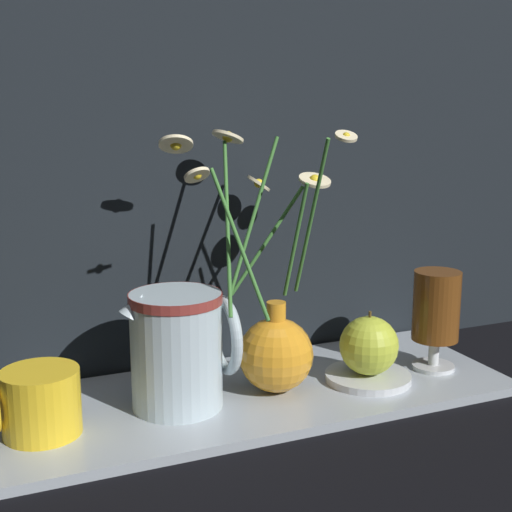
{
  "coord_description": "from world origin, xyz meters",
  "views": [
    {
      "loc": [
        -0.34,
        -0.81,
        0.38
      ],
      "look_at": [
        0.01,
        0.0,
        0.19
      ],
      "focal_mm": 50.0,
      "sensor_mm": 36.0,
      "label": 1
    }
  ],
  "objects_px": {
    "yellow_mug": "(39,403)",
    "ceramic_pitcher": "(179,345)",
    "vase_with_flowers": "(274,342)",
    "tea_glass": "(436,309)",
    "orange_fruit": "(369,346)"
  },
  "relations": [
    {
      "from": "yellow_mug",
      "to": "tea_glass",
      "type": "xyz_separation_m",
      "value": [
        0.54,
        -0.01,
        0.05
      ]
    },
    {
      "from": "vase_with_flowers",
      "to": "orange_fruit",
      "type": "xyz_separation_m",
      "value": [
        0.13,
        -0.02,
        -0.02
      ]
    },
    {
      "from": "ceramic_pitcher",
      "to": "orange_fruit",
      "type": "relative_size",
      "value": 1.77
    },
    {
      "from": "vase_with_flowers",
      "to": "tea_glass",
      "type": "xyz_separation_m",
      "value": [
        0.24,
        -0.02,
        0.02
      ]
    },
    {
      "from": "yellow_mug",
      "to": "ceramic_pitcher",
      "type": "xyz_separation_m",
      "value": [
        0.17,
        0.01,
        0.04
      ]
    },
    {
      "from": "ceramic_pitcher",
      "to": "tea_glass",
      "type": "distance_m",
      "value": 0.37
    },
    {
      "from": "vase_with_flowers",
      "to": "tea_glass",
      "type": "distance_m",
      "value": 0.24
    },
    {
      "from": "vase_with_flowers",
      "to": "ceramic_pitcher",
      "type": "xyz_separation_m",
      "value": [
        -0.13,
        0.0,
        0.01
      ]
    },
    {
      "from": "tea_glass",
      "to": "vase_with_flowers",
      "type": "bearing_deg",
      "value": 175.57
    },
    {
      "from": "yellow_mug",
      "to": "ceramic_pitcher",
      "type": "distance_m",
      "value": 0.17
    },
    {
      "from": "vase_with_flowers",
      "to": "ceramic_pitcher",
      "type": "height_order",
      "value": "vase_with_flowers"
    },
    {
      "from": "yellow_mug",
      "to": "ceramic_pitcher",
      "type": "relative_size",
      "value": 0.63
    },
    {
      "from": "vase_with_flowers",
      "to": "yellow_mug",
      "type": "xyz_separation_m",
      "value": [
        -0.3,
        -0.01,
        -0.03
      ]
    },
    {
      "from": "vase_with_flowers",
      "to": "orange_fruit",
      "type": "relative_size",
      "value": 3.83
    },
    {
      "from": "yellow_mug",
      "to": "ceramic_pitcher",
      "type": "bearing_deg",
      "value": 4.25
    }
  ]
}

